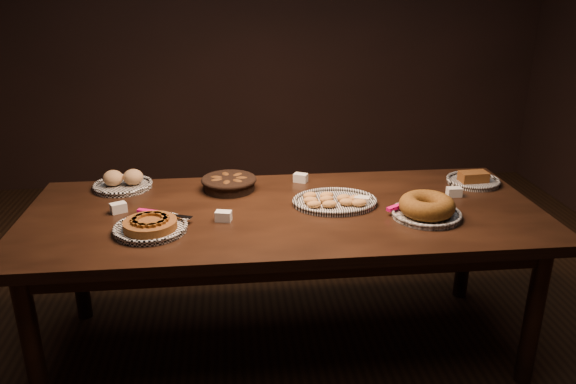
{
  "coord_description": "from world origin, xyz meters",
  "views": [
    {
      "loc": [
        -0.23,
        -2.4,
        1.76
      ],
      "look_at": [
        0.02,
        0.05,
        0.82
      ],
      "focal_mm": 35.0,
      "sensor_mm": 36.0,
      "label": 1
    }
  ],
  "objects": [
    {
      "name": "tent_cards",
      "position": [
        0.06,
        0.09,
        0.77
      ],
      "size": [
        1.69,
        0.54,
        0.04
      ],
      "color": "white",
      "rests_on": "buffet_table"
    },
    {
      "name": "apple_tart_plate",
      "position": [
        -0.59,
        -0.17,
        0.77
      ],
      "size": [
        0.34,
        0.33,
        0.06
      ],
      "rotation": [
        0.0,
        0.0,
        0.24
      ],
      "color": "white",
      "rests_on": "buffet_table"
    },
    {
      "name": "bread_roll_plate",
      "position": [
        -0.8,
        0.38,
        0.78
      ],
      "size": [
        0.3,
        0.3,
        0.09
      ],
      "rotation": [
        0.0,
        0.0,
        -0.38
      ],
      "color": "white",
      "rests_on": "buffet_table"
    },
    {
      "name": "loaf_plate",
      "position": [
        1.02,
        0.26,
        0.77
      ],
      "size": [
        0.27,
        0.27,
        0.06
      ],
      "rotation": [
        0.0,
        0.0,
        0.07
      ],
      "color": "black",
      "rests_on": "buffet_table"
    },
    {
      "name": "croissant_basket",
      "position": [
        -0.26,
        0.3,
        0.79
      ],
      "size": [
        0.28,
        0.28,
        0.07
      ],
      "rotation": [
        0.0,
        0.0,
        0.04
      ],
      "color": "black",
      "rests_on": "buffet_table"
    },
    {
      "name": "ground",
      "position": [
        0.0,
        0.0,
        0.0
      ],
      "size": [
        5.0,
        5.0,
        0.0
      ],
      "primitive_type": "plane",
      "color": "black",
      "rests_on": "ground"
    },
    {
      "name": "bundt_cake_plate",
      "position": [
        0.63,
        -0.14,
        0.79
      ],
      "size": [
        0.33,
        0.34,
        0.1
      ],
      "rotation": [
        0.0,
        0.0,
        -0.13
      ],
      "color": "black",
      "rests_on": "buffet_table"
    },
    {
      "name": "madeleine_platter",
      "position": [
        0.24,
        0.04,
        0.77
      ],
      "size": [
        0.4,
        0.33,
        0.05
      ],
      "rotation": [
        0.0,
        0.0,
        -0.42
      ],
      "color": "black",
      "rests_on": "buffet_table"
    },
    {
      "name": "buffet_table",
      "position": [
        0.0,
        0.0,
        0.68
      ],
      "size": [
        2.4,
        1.0,
        0.75
      ],
      "color": "black",
      "rests_on": "ground"
    }
  ]
}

